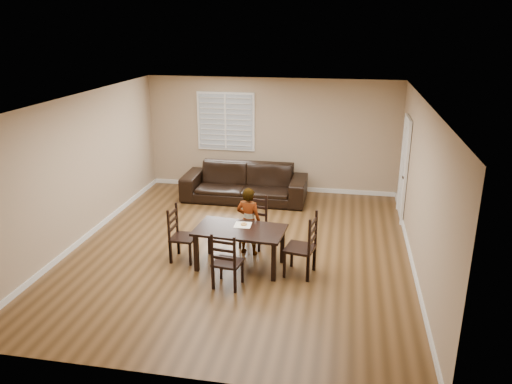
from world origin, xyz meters
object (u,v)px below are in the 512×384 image
(dining_table, at_px, (240,234))
(chair_far, at_px, (225,264))
(donut, at_px, (244,224))
(sofa, at_px, (245,183))
(child, at_px, (249,221))
(chair_near, at_px, (255,222))
(chair_right, at_px, (308,248))
(chair_left, at_px, (177,236))

(dining_table, distance_m, chair_far, 0.80)
(dining_table, xyz_separation_m, donut, (0.03, 0.16, 0.12))
(sofa, bearing_deg, child, -76.68)
(donut, bearing_deg, chair_near, 85.98)
(sofa, bearing_deg, chair_near, -73.47)
(chair_right, bearing_deg, chair_far, -50.48)
(dining_table, relative_size, chair_near, 1.60)
(chair_near, bearing_deg, dining_table, -84.07)
(child, bearing_deg, sofa, -64.58)
(dining_table, distance_m, chair_left, 1.14)
(chair_far, xyz_separation_m, sofa, (-0.54, 4.05, -0.01))
(chair_left, relative_size, sofa, 0.34)
(chair_near, bearing_deg, donut, -82.89)
(chair_far, bearing_deg, chair_near, -87.56)
(chair_far, distance_m, child, 1.33)
(chair_near, relative_size, sofa, 0.34)
(dining_table, height_order, chair_far, chair_far)
(chair_near, bearing_deg, child, -85.15)
(chair_near, distance_m, chair_far, 1.72)
(chair_far, relative_size, chair_right, 0.87)
(chair_far, bearing_deg, donut, -88.38)
(chair_left, bearing_deg, chair_right, -92.71)
(chair_left, bearing_deg, chair_far, -127.25)
(chair_far, height_order, chair_left, chair_left)
(chair_near, xyz_separation_m, sofa, (-0.69, 2.34, -0.02))
(dining_table, height_order, chair_right, chair_right)
(sofa, bearing_deg, donut, -78.37)
(chair_left, relative_size, donut, 8.76)
(chair_left, xyz_separation_m, donut, (1.15, 0.08, 0.27))
(chair_near, xyz_separation_m, donut, (-0.05, -0.77, 0.28))
(dining_table, height_order, chair_near, chair_near)
(chair_left, relative_size, child, 0.79)
(chair_far, bearing_deg, chair_right, -142.97)
(chair_far, distance_m, chair_left, 1.36)
(chair_left, xyz_separation_m, chair_right, (2.25, -0.18, 0.04))
(chair_left, distance_m, chair_right, 2.26)
(dining_table, relative_size, chair_left, 1.57)
(chair_near, relative_size, chair_far, 1.03)
(chair_far, xyz_separation_m, donut, (0.10, 0.94, 0.29))
(chair_left, bearing_deg, sofa, -7.32)
(chair_far, height_order, chair_right, chair_right)
(dining_table, bearing_deg, child, 90.00)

